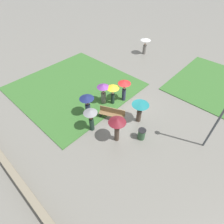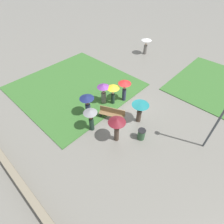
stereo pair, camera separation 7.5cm
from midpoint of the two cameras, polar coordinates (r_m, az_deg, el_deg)
ground_plane at (r=13.73m, az=3.84°, el=1.13°), size 90.00×90.00×0.00m
lawn_patch_near at (r=16.33m, az=-12.19°, el=8.20°), size 9.58×9.63×0.06m
parapet_wall at (r=10.89m, az=-27.54°, el=-20.36°), size 45.00×0.35×0.58m
park_bench at (r=12.62m, az=-0.19°, el=-0.47°), size 1.89×1.17×0.90m
trash_bin at (r=11.59m, az=9.44°, el=-7.12°), size 0.52×0.52×0.79m
crowd_person_yellow at (r=13.34m, az=0.08°, el=7.04°), size 0.97×0.97×1.73m
crowd_person_purple at (r=13.49m, az=-3.04°, el=6.91°), size 0.96×0.96×1.78m
crowd_person_red at (r=13.68m, az=3.86°, el=8.18°), size 1.01×1.01×1.86m
crowd_person_navy at (r=12.53m, az=-8.28°, el=3.07°), size 1.04×1.04×1.76m
crowd_person_teal at (r=12.04m, az=8.97°, el=1.47°), size 1.19×1.19×1.72m
crowd_person_grey at (r=11.41m, az=-7.11°, el=-1.50°), size 0.92×0.92×1.78m
crowd_person_maroon at (r=10.55m, az=1.47°, el=-3.97°), size 1.10×1.10×1.93m
lone_walker_mid_plaza at (r=21.54m, az=10.70°, el=21.30°), size 1.15×1.15×1.80m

